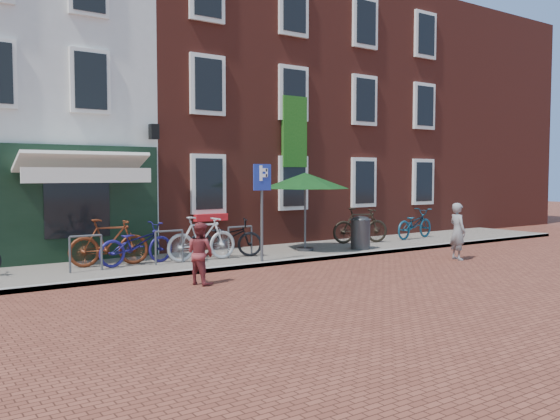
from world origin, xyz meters
TOP-DOWN VIEW (x-y plane):
  - ground at (0.00, 0.00)m, footprint 80.00×80.00m
  - sidewalk at (1.00, 1.50)m, footprint 24.00×3.00m
  - building_brick_mid at (2.00, 7.00)m, footprint 6.00×8.00m
  - building_brick_right at (8.00, 7.00)m, footprint 6.00×8.00m
  - filler_right at (14.50, 7.00)m, footprint 7.00×8.00m
  - litter_bin at (4.24, 0.65)m, footprint 0.56×0.56m
  - parking_sign at (0.56, 0.24)m, footprint 0.50×0.08m
  - parasol at (2.71, 1.30)m, footprint 2.50×2.50m
  - woman at (5.36, -1.91)m, footprint 0.50×0.63m
  - boy at (-1.85, -1.14)m, footprint 0.67×0.75m
  - bicycle_1 at (-2.81, 1.69)m, footprint 1.93×0.79m
  - bicycle_2 at (-2.21, 1.49)m, footprint 2.00×0.93m
  - bicycle_3 at (-0.62, 1.20)m, footprint 1.89×0.60m
  - bicycle_4 at (0.21, 1.45)m, footprint 2.03×1.42m
  - bicycle_5 at (5.23, 1.73)m, footprint 1.94×1.06m
  - bicycle_6 at (7.62, 1.65)m, footprint 2.01×0.97m

SIDE VIEW (x-z plane):
  - ground at x=0.00m, z-range 0.00..0.00m
  - sidewalk at x=1.00m, z-range 0.00..0.10m
  - bicycle_2 at x=-2.21m, z-range 0.10..1.11m
  - bicycle_4 at x=0.21m, z-range 0.10..1.11m
  - bicycle_6 at x=7.62m, z-range 0.10..1.11m
  - litter_bin at x=4.24m, z-range 0.12..1.15m
  - boy at x=-1.85m, z-range 0.00..1.29m
  - bicycle_1 at x=-2.81m, z-range 0.10..1.22m
  - bicycle_3 at x=-0.62m, z-range 0.10..1.22m
  - bicycle_5 at x=5.23m, z-range 0.10..1.22m
  - woman at x=5.36m, z-range 0.00..1.52m
  - parking_sign at x=0.56m, z-range 0.56..2.98m
  - parasol at x=2.71m, z-range 1.02..3.34m
  - filler_right at x=14.50m, z-range 0.00..9.00m
  - building_brick_mid at x=2.00m, z-range 0.00..10.00m
  - building_brick_right at x=8.00m, z-range 0.00..10.00m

